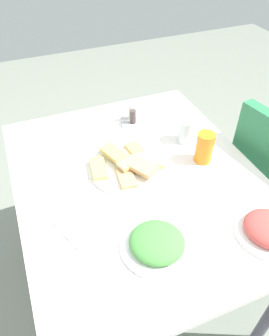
{
  "coord_description": "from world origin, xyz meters",
  "views": [
    {
      "loc": [
        0.76,
        -0.32,
        1.54
      ],
      "look_at": [
        -0.02,
        -0.01,
        0.76
      ],
      "focal_mm": 34.26,
      "sensor_mm": 36.0,
      "label": 1
    }
  ],
  "objects": [
    {
      "name": "paper_napkin",
      "position": [
        0.13,
        -0.29,
        0.74
      ],
      "size": [
        0.16,
        0.16,
        0.0
      ],
      "primitive_type": "cube",
      "rotation": [
        0.0,
        0.0,
        -0.03
      ],
      "color": "white",
      "rests_on": "dining_table"
    },
    {
      "name": "condiment_caddy",
      "position": [
        -0.34,
        0.1,
        0.76
      ],
      "size": [
        0.11,
        0.11,
        0.08
      ],
      "color": "#B2B2B7",
      "rests_on": "dining_table"
    },
    {
      "name": "spoon",
      "position": [
        0.13,
        -0.27,
        0.74
      ],
      "size": [
        0.16,
        0.09,
        0.0
      ],
      "primitive_type": "cube",
      "rotation": [
        0.0,
        0.0,
        0.46
      ],
      "color": "silver",
      "rests_on": "paper_napkin"
    },
    {
      "name": "soda_can",
      "position": [
        0.0,
        0.26,
        0.79
      ],
      "size": [
        0.09,
        0.09,
        0.12
      ],
      "primitive_type": "cylinder",
      "rotation": [
        0.0,
        0.0,
        2.7
      ],
      "color": "orange",
      "rests_on": "dining_table"
    },
    {
      "name": "pide_platter",
      "position": [
        -0.06,
        -0.02,
        0.75
      ],
      "size": [
        0.29,
        0.29,
        0.05
      ],
      "color": "white",
      "rests_on": "dining_table"
    },
    {
      "name": "salad_plate_rice",
      "position": [
        0.29,
        -0.06,
        0.75
      ],
      "size": [
        0.22,
        0.22,
        0.05
      ],
      "color": "white",
      "rests_on": "dining_table"
    },
    {
      "name": "dining_table",
      "position": [
        0.0,
        0.0,
        0.65
      ],
      "size": [
        1.05,
        0.86,
        0.73
      ],
      "color": "white",
      "rests_on": "ground_plane"
    },
    {
      "name": "fork",
      "position": [
        0.13,
        -0.31,
        0.74
      ],
      "size": [
        0.17,
        0.08,
        0.0
      ],
      "primitive_type": "cube",
      "rotation": [
        0.0,
        0.0,
        0.39
      ],
      "color": "silver",
      "rests_on": "paper_napkin"
    },
    {
      "name": "salad_plate_greens",
      "position": [
        0.37,
        0.27,
        0.76
      ],
      "size": [
        0.21,
        0.2,
        0.06
      ],
      "color": "white",
      "rests_on": "dining_table"
    },
    {
      "name": "drinking_glass",
      "position": [
        -0.13,
        0.26,
        0.78
      ],
      "size": [
        0.07,
        0.07,
        0.1
      ],
      "primitive_type": "cylinder",
      "color": "silver",
      "rests_on": "dining_table"
    },
    {
      "name": "ground_plane",
      "position": [
        0.0,
        0.0,
        0.0
      ],
      "size": [
        6.0,
        6.0,
        0.0
      ],
      "primitive_type": "plane",
      "color": "gray"
    }
  ]
}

